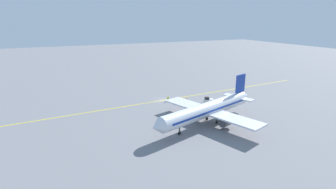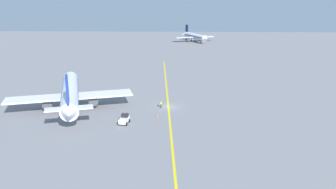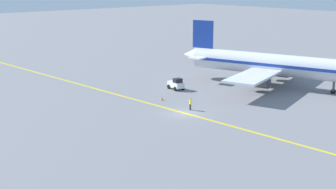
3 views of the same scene
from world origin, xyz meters
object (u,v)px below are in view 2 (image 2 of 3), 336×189
(baggage_tug_white, at_px, (124,119))
(airplane_distant_taxiing, at_px, (195,36))
(ground_crew_worker, at_px, (161,104))
(traffic_cone_near_nose, at_px, (157,116))
(traffic_cone_mid_apron, at_px, (81,119))
(airplane_at_gate, at_px, (70,93))

(baggage_tug_white, bearing_deg, airplane_distant_taxiing, 82.24)
(airplane_distant_taxiing, distance_m, ground_crew_worker, 132.61)
(airplane_distant_taxiing, relative_size, traffic_cone_near_nose, 55.45)
(airplane_distant_taxiing, distance_m, traffic_cone_mid_apron, 144.05)
(ground_crew_worker, bearing_deg, traffic_cone_near_nose, -93.42)
(ground_crew_worker, height_order, traffic_cone_mid_apron, ground_crew_worker)
(airplane_at_gate, height_order, airplane_distant_taxiing, airplane_at_gate)
(airplane_distant_taxiing, bearing_deg, baggage_tug_white, -97.76)
(airplane_at_gate, relative_size, traffic_cone_mid_apron, 63.11)
(ground_crew_worker, xyz_separation_m, traffic_cone_near_nose, (-0.40, -6.65, -0.63))
(ground_crew_worker, bearing_deg, airplane_at_gate, -175.83)
(baggage_tug_white, xyz_separation_m, traffic_cone_near_nose, (6.39, 4.00, -0.63))
(airplane_at_gate, distance_m, traffic_cone_mid_apron, 9.46)
(ground_crew_worker, bearing_deg, airplane_distant_taxiing, 84.53)
(airplane_distant_taxiing, xyz_separation_m, traffic_cone_near_nose, (-13.03, -138.63, -3.06))
(airplane_at_gate, xyz_separation_m, baggage_tug_white, (13.97, -9.13, -2.81))
(airplane_at_gate, bearing_deg, baggage_tug_white, -33.19)
(baggage_tug_white, height_order, ground_crew_worker, baggage_tug_white)
(airplane_at_gate, distance_m, airplane_distant_taxiing, 137.61)
(traffic_cone_mid_apron, bearing_deg, ground_crew_worker, 29.23)
(airplane_distant_taxiing, distance_m, baggage_tug_white, 143.97)
(airplane_at_gate, xyz_separation_m, airplane_distant_taxiing, (33.39, 133.50, -0.37))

